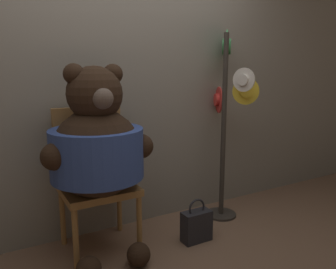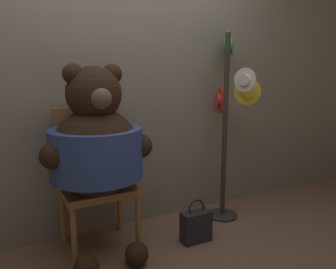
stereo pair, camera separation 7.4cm
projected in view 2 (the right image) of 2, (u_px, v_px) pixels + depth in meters
ground_plane at (147, 253)px, 2.42m from camera, size 14.00×14.00×0.00m
wall_back at (116, 67)px, 2.66m from camera, size 8.00×0.10×2.70m
chair at (94, 173)px, 2.47m from camera, size 0.52×0.46×1.06m
teddy_bear at (96, 147)px, 2.28m from camera, size 0.78×0.69×1.37m
hat_display_rack at (229, 111)px, 2.92m from camera, size 0.40×0.55×1.69m
handbag_on_ground at (196, 226)px, 2.56m from camera, size 0.24×0.12×0.35m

